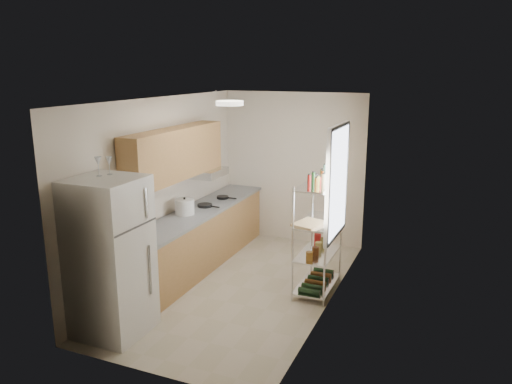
% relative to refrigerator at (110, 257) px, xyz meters
% --- Properties ---
extents(room, '(2.52, 4.42, 2.62)m').
position_rel_refrigerator_xyz_m(room, '(0.87, 1.65, 0.38)').
color(room, '#B7AA94').
rests_on(room, ground).
extents(counter_run, '(0.63, 3.51, 0.90)m').
position_rel_refrigerator_xyz_m(counter_run, '(-0.05, 2.09, -0.46)').
color(counter_run, '#AA7848').
rests_on(counter_run, ground).
extents(upper_cabinets, '(0.33, 2.20, 0.72)m').
position_rel_refrigerator_xyz_m(upper_cabinets, '(-0.18, 1.75, 0.89)').
color(upper_cabinets, '#AA7848').
rests_on(upper_cabinets, room).
extents(range_hood, '(0.50, 0.60, 0.12)m').
position_rel_refrigerator_xyz_m(range_hood, '(-0.13, 2.55, 0.47)').
color(range_hood, '#B7BABC').
rests_on(range_hood, room).
extents(window, '(0.06, 1.00, 1.46)m').
position_rel_refrigerator_xyz_m(window, '(2.10, 2.00, 0.63)').
color(window, white).
rests_on(window, room).
extents(bakers_rack, '(0.45, 0.90, 1.73)m').
position_rel_refrigerator_xyz_m(bakers_rack, '(1.88, 1.95, 0.19)').
color(bakers_rack, silver).
rests_on(bakers_rack, ground).
extents(ceiling_dome, '(0.34, 0.34, 0.05)m').
position_rel_refrigerator_xyz_m(ceiling_dome, '(0.87, 1.35, 1.65)').
color(ceiling_dome, white).
rests_on(ceiling_dome, room).
extents(refrigerator, '(0.75, 0.75, 1.83)m').
position_rel_refrigerator_xyz_m(refrigerator, '(0.00, 0.00, 0.00)').
color(refrigerator, silver).
rests_on(refrigerator, ground).
extents(wine_glass_a, '(0.08, 0.08, 0.22)m').
position_rel_refrigerator_xyz_m(wine_glass_a, '(-0.11, 0.05, 1.02)').
color(wine_glass_a, silver).
rests_on(wine_glass_a, refrigerator).
extents(wine_glass_b, '(0.07, 0.07, 0.20)m').
position_rel_refrigerator_xyz_m(wine_glass_b, '(-0.05, 0.16, 1.02)').
color(wine_glass_b, silver).
rests_on(wine_glass_b, refrigerator).
extents(rice_cooker, '(0.28, 0.28, 0.22)m').
position_rel_refrigerator_xyz_m(rice_cooker, '(-0.12, 1.85, 0.10)').
color(rice_cooker, white).
rests_on(rice_cooker, counter_run).
extents(frying_pan_large, '(0.26, 0.26, 0.04)m').
position_rel_refrigerator_xyz_m(frying_pan_large, '(-0.05, 2.32, 0.00)').
color(frying_pan_large, black).
rests_on(frying_pan_large, counter_run).
extents(frying_pan_small, '(0.20, 0.20, 0.04)m').
position_rel_refrigerator_xyz_m(frying_pan_small, '(-0.01, 2.87, 0.00)').
color(frying_pan_small, black).
rests_on(frying_pan_small, counter_run).
extents(cutting_board, '(0.42, 0.49, 0.03)m').
position_rel_refrigerator_xyz_m(cutting_board, '(1.81, 1.73, 0.11)').
color(cutting_board, tan).
rests_on(cutting_board, bakers_rack).
extents(espresso_machine, '(0.21, 0.25, 0.25)m').
position_rel_refrigerator_xyz_m(espresso_machine, '(1.94, 2.28, 0.22)').
color(espresso_machine, black).
rests_on(espresso_machine, bakers_rack).
extents(storage_bag, '(0.12, 0.15, 0.15)m').
position_rel_refrigerator_xyz_m(storage_bag, '(1.78, 2.28, -0.28)').
color(storage_bag, '#A81914').
rests_on(storage_bag, bakers_rack).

